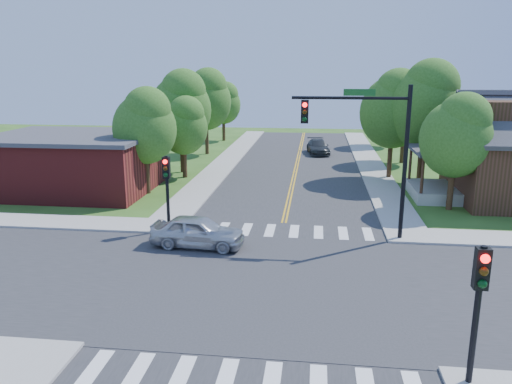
# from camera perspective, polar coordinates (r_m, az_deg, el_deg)

# --- Properties ---
(ground) EXTENTS (100.00, 100.00, 0.00)m
(ground) POSITION_cam_1_polar(r_m,az_deg,el_deg) (19.13, 1.67, -10.42)
(ground) COLOR #2D541A
(ground) RESTS_ON ground
(road_ns) EXTENTS (10.00, 90.00, 0.04)m
(road_ns) POSITION_cam_1_polar(r_m,az_deg,el_deg) (19.12, 1.67, -10.36)
(road_ns) COLOR #2D2D30
(road_ns) RESTS_ON ground
(road_ew) EXTENTS (90.00, 10.00, 0.04)m
(road_ew) POSITION_cam_1_polar(r_m,az_deg,el_deg) (19.12, 1.67, -10.35)
(road_ew) COLOR #2D2D30
(road_ew) RESTS_ON ground
(intersection_patch) EXTENTS (10.20, 10.20, 0.06)m
(intersection_patch) POSITION_cam_1_polar(r_m,az_deg,el_deg) (19.13, 1.67, -10.42)
(intersection_patch) COLOR #2D2D30
(intersection_patch) RESTS_ON ground
(sidewalk_nw) EXTENTS (40.00, 40.00, 0.14)m
(sidewalk_nw) POSITION_cam_1_polar(r_m,az_deg,el_deg) (38.26, -20.26, 1.31)
(sidewalk_nw) COLOR #9E9B93
(sidewalk_nw) RESTS_ON ground
(crosswalk_north) EXTENTS (8.85, 2.00, 0.01)m
(crosswalk_north) POSITION_cam_1_polar(r_m,az_deg,el_deg) (24.88, 3.00, -4.44)
(crosswalk_north) COLOR white
(crosswalk_north) RESTS_ON ground
(crosswalk_south) EXTENTS (8.85, 2.00, 0.01)m
(crosswalk_south) POSITION_cam_1_polar(r_m,az_deg,el_deg) (13.73, -0.90, -20.93)
(crosswalk_south) COLOR white
(crosswalk_south) RESTS_ON ground
(centerline) EXTENTS (0.30, 90.00, 0.01)m
(centerline) POSITION_cam_1_polar(r_m,az_deg,el_deg) (19.11, 1.67, -10.29)
(centerline) COLOR gold
(centerline) RESTS_ON ground
(signal_mast_ne) EXTENTS (5.30, 0.42, 7.20)m
(signal_mast_ne) POSITION_cam_1_polar(r_m,az_deg,el_deg) (23.26, 12.76, 6.11)
(signal_mast_ne) COLOR black
(signal_mast_ne) RESTS_ON ground
(signal_pole_se) EXTENTS (0.34, 0.42, 3.80)m
(signal_pole_se) POSITION_cam_1_polar(r_m,az_deg,el_deg) (13.47, 24.17, -10.23)
(signal_pole_se) COLOR black
(signal_pole_se) RESTS_ON ground
(signal_pole_nw) EXTENTS (0.34, 0.42, 3.80)m
(signal_pole_nw) POSITION_cam_1_polar(r_m,az_deg,el_deg) (24.58, -10.17, 1.46)
(signal_pole_nw) COLOR black
(signal_pole_nw) RESTS_ON ground
(building_nw) EXTENTS (10.40, 8.40, 3.73)m
(building_nw) POSITION_cam_1_polar(r_m,az_deg,el_deg) (34.90, -20.06, 3.22)
(building_nw) COLOR maroon
(building_nw) RESTS_ON ground
(tree_e_a) EXTENTS (3.93, 3.73, 6.68)m
(tree_e_a) POSITION_cam_1_polar(r_m,az_deg,el_deg) (29.88, 22.07, 6.19)
(tree_e_a) COLOR #382314
(tree_e_a) RESTS_ON ground
(tree_e_b) EXTENTS (5.04, 4.79, 8.57)m
(tree_e_b) POSITION_cam_1_polar(r_m,az_deg,el_deg) (36.35, 18.89, 9.66)
(tree_e_b) COLOR #382314
(tree_e_b) RESTS_ON ground
(tree_e_c) EXTENTS (4.53, 4.31, 7.70)m
(tree_e_c) POSITION_cam_1_polar(r_m,az_deg,el_deg) (43.94, 16.84, 9.69)
(tree_e_c) COLOR #382314
(tree_e_c) RESTS_ON ground
(tree_e_d) EXTENTS (4.16, 3.95, 7.07)m
(tree_e_d) POSITION_cam_1_polar(r_m,az_deg,el_deg) (53.22, 15.03, 10.01)
(tree_e_d) COLOR #382314
(tree_e_d) RESTS_ON ground
(tree_w_a) EXTENTS (4.02, 3.82, 6.84)m
(tree_w_a) POSITION_cam_1_polar(r_m,az_deg,el_deg) (32.29, -12.53, 7.58)
(tree_w_a) COLOR #382314
(tree_w_a) RESTS_ON ground
(tree_w_b) EXTENTS (4.65, 4.41, 7.90)m
(tree_w_b) POSITION_cam_1_polar(r_m,az_deg,el_deg) (38.64, -8.52, 9.80)
(tree_w_b) COLOR #382314
(tree_w_b) RESTS_ON ground
(tree_w_c) EXTENTS (4.69, 4.46, 7.97)m
(tree_w_c) POSITION_cam_1_polar(r_m,az_deg,el_deg) (46.80, -5.67, 10.66)
(tree_w_c) COLOR #382314
(tree_w_c) RESTS_ON ground
(tree_w_d) EXTENTS (3.82, 3.63, 6.50)m
(tree_w_d) POSITION_cam_1_polar(r_m,az_deg,el_deg) (55.69, -3.69, 10.22)
(tree_w_d) COLOR #382314
(tree_w_d) RESTS_ON ground
(tree_house) EXTENTS (4.67, 4.43, 7.93)m
(tree_house) POSITION_cam_1_polar(r_m,az_deg,el_deg) (37.17, 15.54, 9.33)
(tree_house) COLOR #382314
(tree_house) RESTS_ON ground
(tree_bldg) EXTENTS (3.54, 3.36, 6.01)m
(tree_bldg) POSITION_cam_1_polar(r_m,az_deg,el_deg) (36.80, -8.21, 7.67)
(tree_bldg) COLOR #382314
(tree_bldg) RESTS_ON ground
(car_silver) EXTENTS (2.33, 4.47, 1.44)m
(car_silver) POSITION_cam_1_polar(r_m,az_deg,el_deg) (22.65, -6.67, -4.59)
(car_silver) COLOR silver
(car_silver) RESTS_ON ground
(car_dgrey) EXTENTS (3.03, 4.98, 1.30)m
(car_dgrey) POSITION_cam_1_polar(r_m,az_deg,el_deg) (47.41, 7.11, 5.10)
(car_dgrey) COLOR #323638
(car_dgrey) RESTS_ON ground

